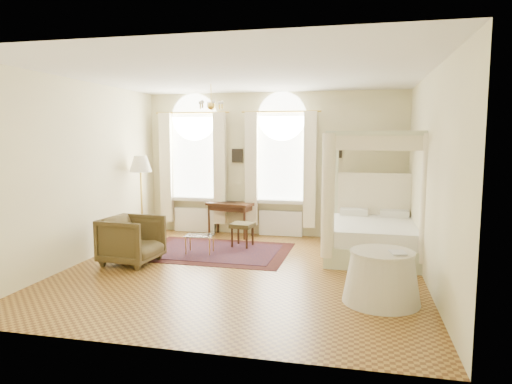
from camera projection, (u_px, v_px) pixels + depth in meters
The scene contains 18 objects.
ground at pixel (241, 271), 7.83m from camera, with size 6.00×6.00×0.00m, color olive.
room_walls at pixel (241, 155), 7.60m from camera, with size 6.00×6.00×6.00m.
window_left at pixel (194, 171), 10.85m from camera, with size 1.62×0.27×3.29m.
window_right at pixel (281, 172), 10.40m from camera, with size 1.62×0.27×3.29m.
chandelier at pixel (211, 105), 8.84m from camera, with size 0.51×0.45×0.50m.
wall_pictures at pixel (277, 154), 10.47m from camera, with size 2.54×0.03×0.39m.
canopy_bed at pixel (374, 229), 8.70m from camera, with size 1.85×2.25×2.39m.
nightstand at pixel (381, 230), 9.89m from camera, with size 0.39×0.35×0.56m, color #3A1D10.
nightstand_lamp at pixel (381, 204), 9.87m from camera, with size 0.29×0.29×0.42m.
writing_desk at pixel (231, 207), 10.52m from camera, with size 1.13×0.75×0.78m.
laptop at pixel (229, 202), 10.55m from camera, with size 0.31×0.20×0.02m, color black.
stool at pixel (242, 227), 9.50m from camera, with size 0.50×0.50×0.50m.
armchair at pixel (132, 240), 8.25m from camera, with size 0.92×0.95×0.86m, color #45381D.
coffee_table at pixel (200, 237), 8.96m from camera, with size 0.58×0.43×0.37m.
floor_lamp at pixel (141, 168), 9.91m from camera, with size 0.48×0.48×1.88m.
oriental_rug at pixel (215, 251), 9.14m from camera, with size 2.96×2.15×0.01m.
side_table at pixel (382, 277), 6.31m from camera, with size 1.07×1.07×0.73m.
book at pixel (390, 253), 6.12m from camera, with size 0.20×0.27×0.03m, color black.
Camera 1 is at (1.91, -7.38, 2.29)m, focal length 32.00 mm.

